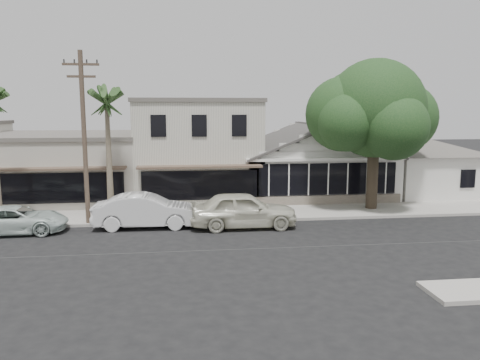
{
  "coord_description": "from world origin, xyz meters",
  "views": [
    {
      "loc": [
        -3.98,
        -19.6,
        6.07
      ],
      "look_at": [
        -0.85,
        6.0,
        2.16
      ],
      "focal_mm": 35.0,
      "sensor_mm": 36.0,
      "label": 1
    }
  ],
  "objects": [
    {
      "name": "row_building_midnear",
      "position": [
        -12.0,
        13.5,
        2.1
      ],
      "size": [
        10.0,
        10.0,
        4.2
      ],
      "primitive_type": "cube",
      "color": "#AFAA9D",
      "rests_on": "ground"
    },
    {
      "name": "shade_tree",
      "position": [
        7.2,
        7.25,
        5.93
      ],
      "size": [
        8.12,
        7.34,
        9.01
      ],
      "rotation": [
        0.0,
        0.0,
        0.14
      ],
      "color": "#403426",
      "rests_on": "ground"
    },
    {
      "name": "palm_east",
      "position": [
        -8.0,
        6.43,
        6.54
      ],
      "size": [
        2.76,
        2.76,
        7.69
      ],
      "color": "#726651",
      "rests_on": "ground"
    },
    {
      "name": "ground",
      "position": [
        0.0,
        0.0,
        0.0
      ],
      "size": [
        140.0,
        140.0,
        0.0
      ],
      "primitive_type": "plane",
      "color": "black",
      "rests_on": "ground"
    },
    {
      "name": "row_building_near",
      "position": [
        -3.0,
        13.5,
        3.25
      ],
      "size": [
        8.0,
        10.0,
        6.5
      ],
      "primitive_type": "cube",
      "color": "beige",
      "rests_on": "ground"
    },
    {
      "name": "side_cottage",
      "position": [
        13.2,
        11.5,
        1.5
      ],
      "size": [
        6.0,
        6.0,
        3.0
      ],
      "primitive_type": "cube",
      "color": "silver",
      "rests_on": "ground"
    },
    {
      "name": "sidewalk_north",
      "position": [
        -8.0,
        6.75,
        0.07
      ],
      "size": [
        90.0,
        3.5,
        0.15
      ],
      "primitive_type": "cube",
      "color": "#9E9991",
      "rests_on": "ground"
    },
    {
      "name": "car_1",
      "position": [
        -5.94,
        4.46,
        0.88
      ],
      "size": [
        5.36,
        1.94,
        1.76
      ],
      "primitive_type": "imported",
      "rotation": [
        0.0,
        0.0,
        1.55
      ],
      "color": "silver",
      "rests_on": "ground"
    },
    {
      "name": "car_0",
      "position": [
        -0.94,
        3.83,
        0.93
      ],
      "size": [
        5.49,
        2.21,
        1.87
      ],
      "primitive_type": "imported",
      "rotation": [
        0.0,
        0.0,
        1.57
      ],
      "color": "beige",
      "rests_on": "ground"
    },
    {
      "name": "utility_pole",
      "position": [
        -9.0,
        5.2,
        4.79
      ],
      "size": [
        1.8,
        0.24,
        9.0
      ],
      "color": "brown",
      "rests_on": "ground"
    },
    {
      "name": "corner_shop",
      "position": [
        5.0,
        12.47,
        2.62
      ],
      "size": [
        10.4,
        8.6,
        5.1
      ],
      "color": "silver",
      "rests_on": "ground"
    },
    {
      "name": "car_2",
      "position": [
        -12.21,
        4.06,
        0.67
      ],
      "size": [
        4.96,
        2.5,
        1.34
      ],
      "primitive_type": "imported",
      "rotation": [
        0.0,
        0.0,
        1.63
      ],
      "color": "silver",
      "rests_on": "ground"
    }
  ]
}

